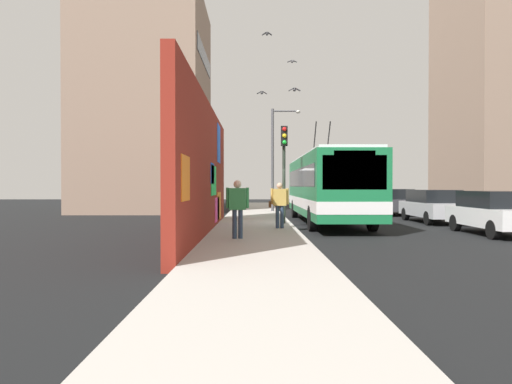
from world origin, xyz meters
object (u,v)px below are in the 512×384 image
object	(u,v)px
parked_car_dark_gray	(395,201)
traffic_light	(284,158)
street_lamp	(276,152)
parked_car_white	(494,212)
city_bus	(327,186)
pedestrian_at_curb	(279,201)
parked_car_silver	(433,205)
pedestrian_near_wall	(237,204)

from	to	relation	value
parked_car_dark_gray	traffic_light	distance (m)	11.24
street_lamp	parked_car_dark_gray	bearing A→B (deg)	-101.83
parked_car_white	street_lamp	world-z (taller)	street_lamp
city_bus	parked_car_white	bearing A→B (deg)	-134.32
parked_car_dark_gray	pedestrian_at_curb	world-z (taller)	pedestrian_at_curb
parked_car_silver	traffic_light	size ratio (longest dim) A/B	1.10
pedestrian_at_curb	pedestrian_near_wall	world-z (taller)	pedestrian_near_wall
pedestrian_near_wall	parked_car_white	bearing A→B (deg)	-75.28
parked_car_dark_gray	pedestrian_at_curb	size ratio (longest dim) A/B	2.43
parked_car_white	parked_car_silver	distance (m)	5.44
city_bus	parked_car_white	xyz separation A→B (m)	(-5.08, -5.20, -0.95)
city_bus	pedestrian_at_curb	world-z (taller)	city_bus
pedestrian_at_curb	street_lamp	bearing A→B (deg)	-2.06
city_bus	parked_car_dark_gray	xyz separation A→B (m)	(6.28, -5.20, -0.95)
pedestrian_at_curb	pedestrian_near_wall	distance (m)	3.72
parked_car_dark_gray	pedestrian_near_wall	distance (m)	16.52
pedestrian_near_wall	traffic_light	world-z (taller)	traffic_light
city_bus	pedestrian_near_wall	world-z (taller)	city_bus
parked_car_dark_gray	city_bus	bearing A→B (deg)	140.36
city_bus	parked_car_silver	size ratio (longest dim) A/B	2.57
city_bus	parked_car_silver	world-z (taller)	city_bus
parked_car_dark_gray	pedestrian_at_curb	distance (m)	12.88
parked_car_dark_gray	pedestrian_at_curb	xyz separation A→B (m)	(-10.35, 7.66, 0.34)
city_bus	street_lamp	world-z (taller)	street_lamp
pedestrian_at_curb	parked_car_silver	bearing A→B (deg)	-59.95
pedestrian_at_curb	traffic_light	xyz separation A→B (m)	(2.11, -0.31, 1.79)
city_bus	street_lamp	xyz separation A→B (m)	(7.79, 2.04, 2.17)
parked_car_silver	traffic_light	distance (m)	8.00
pedestrian_near_wall	city_bus	bearing A→B (deg)	-27.79
pedestrian_near_wall	street_lamp	world-z (taller)	street_lamp
parked_car_dark_gray	parked_car_silver	bearing A→B (deg)	-180.00
parked_car_silver	pedestrian_near_wall	world-z (taller)	pedestrian_near_wall
traffic_light	pedestrian_at_curb	bearing A→B (deg)	171.53
parked_car_white	parked_car_dark_gray	xyz separation A→B (m)	(11.35, -0.00, 0.00)
street_lamp	parked_car_white	bearing A→B (deg)	-150.65
traffic_light	street_lamp	bearing A→B (deg)	-0.66
parked_car_dark_gray	pedestrian_near_wall	size ratio (longest dim) A/B	2.37
parked_car_white	parked_car_silver	bearing A→B (deg)	-0.00
city_bus	pedestrian_at_curb	size ratio (longest dim) A/B	6.81
parked_car_silver	traffic_light	xyz separation A→B (m)	(-2.32, 7.35, 2.13)
street_lamp	pedestrian_near_wall	bearing A→B (deg)	172.89
city_bus	pedestrian_near_wall	size ratio (longest dim) A/B	6.64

